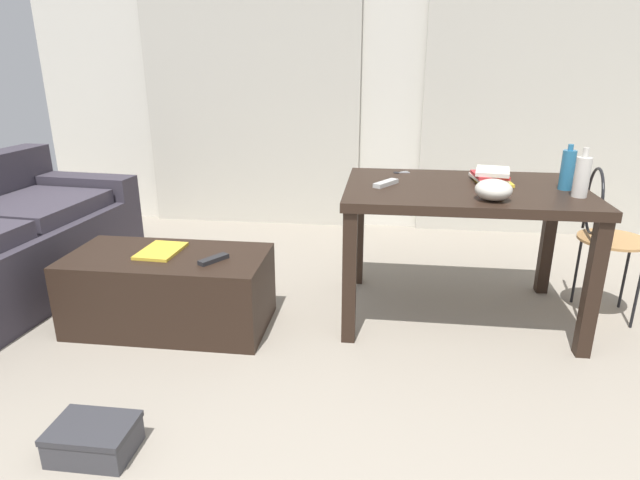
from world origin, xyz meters
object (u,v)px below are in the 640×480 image
at_px(bottle_near, 582,177).
at_px(tv_remote_primary, 214,259).
at_px(craft_table, 463,204).
at_px(shoebox, 94,439).
at_px(bowl, 494,190).
at_px(scissors, 399,172).
at_px(book_stack, 491,176).
at_px(coffee_table, 170,290).
at_px(magazine, 161,251).
at_px(tv_remote_on_table, 386,183).
at_px(bottle_far, 567,170).
at_px(wire_chair, 604,226).

relative_size(bottle_near, tv_remote_primary, 1.43).
height_order(craft_table, shoebox, craft_table).
bearing_deg(bowl, scissors, 126.61).
bearing_deg(tv_remote_primary, bowl, 37.73).
bearing_deg(book_stack, scissors, 159.66).
bearing_deg(coffee_table, tv_remote_primary, -12.26).
relative_size(scissors, magazine, 0.35).
relative_size(bowl, tv_remote_primary, 1.04).
relative_size(coffee_table, scissors, 10.83).
distance_m(book_stack, scissors, 0.54).
bearing_deg(magazine, bowl, 3.76).
bearing_deg(tv_remote_on_table, coffee_table, -132.87).
xyz_separation_m(bottle_far, tv_remote_on_table, (-0.94, -0.02, -0.10)).
xyz_separation_m(coffee_table, craft_table, (1.59, 0.34, 0.45)).
height_order(wire_chair, book_stack, wire_chair).
distance_m(coffee_table, craft_table, 1.69).
xyz_separation_m(bottle_far, bowl, (-0.42, -0.28, -0.05)).
xyz_separation_m(craft_table, tv_remote_on_table, (-0.43, -0.03, 0.11)).
relative_size(coffee_table, tv_remote_primary, 6.23).
bearing_deg(coffee_table, bottle_near, 4.86).
height_order(bowl, scissors, bowl).
bearing_deg(bottle_near, tv_remote_primary, -172.49).
height_order(tv_remote_on_table, tv_remote_primary, tv_remote_on_table).
bearing_deg(coffee_table, wire_chair, 10.64).
bearing_deg(wire_chair, tv_remote_primary, -166.34).
bearing_deg(tv_remote_on_table, scissors, 109.31).
distance_m(bottle_far, book_stack, 0.39).
xyz_separation_m(scissors, magazine, (-1.29, -0.62, -0.34)).
bearing_deg(scissors, magazine, -154.27).
bearing_deg(tv_remote_primary, bottle_near, 40.34).
distance_m(wire_chair, tv_remote_on_table, 1.25).
height_order(coffee_table, bottle_near, bottle_near).
relative_size(book_stack, scissors, 2.83).
relative_size(bottle_near, tv_remote_on_table, 1.31).
bearing_deg(magazine, shoebox, -78.79).
height_order(wire_chair, scissors, wire_chair).
bearing_deg(tv_remote_primary, tv_remote_on_table, 55.86).
bearing_deg(craft_table, bowl, -71.05).
bearing_deg(tv_remote_primary, craft_table, 49.99).
xyz_separation_m(craft_table, tv_remote_primary, (-1.30, -0.40, -0.23)).
bearing_deg(bowl, tv_remote_on_table, 154.18).
distance_m(coffee_table, shoebox, 1.04).
distance_m(craft_table, bowl, 0.34).
bearing_deg(shoebox, craft_table, 42.68).
relative_size(coffee_table, shoebox, 3.50).
xyz_separation_m(wire_chair, magazine, (-2.42, -0.41, -0.11)).
xyz_separation_m(bottle_near, book_stack, (-0.38, 0.29, -0.07)).
height_order(book_stack, magazine, book_stack).
relative_size(tv_remote_on_table, magazine, 0.67).
xyz_separation_m(craft_table, wire_chair, (0.79, 0.11, -0.12)).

